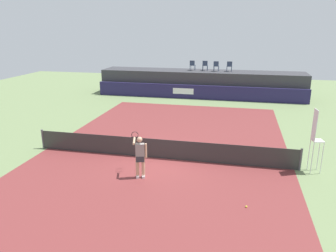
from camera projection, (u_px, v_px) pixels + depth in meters
The scene contains 14 objects.
ground_plane at pixel (174, 138), 18.26m from camera, with size 48.00×48.00×0.00m, color #6B7F51.
court_inner at pixel (161, 158), 15.46m from camera, with size 12.00×22.00×0.00m, color maroon.
sponsor_wall at pixel (198, 92), 27.89m from camera, with size 18.00×0.22×1.20m.
spectator_platform at pixel (201, 83), 29.42m from camera, with size 18.00×2.80×2.20m, color #38383D.
spectator_chair_far_left at pixel (192, 65), 29.20m from camera, with size 0.47×0.47×0.89m.
spectator_chair_left at pixel (205, 65), 28.99m from camera, with size 0.44×0.44×0.89m.
spectator_chair_center at pixel (216, 66), 28.58m from camera, with size 0.47×0.47×0.89m.
spectator_chair_right at pixel (229, 66), 28.46m from camera, with size 0.48×0.48×0.89m.
umpire_chair at pixel (315, 137), 13.59m from camera, with size 0.50×0.50×2.76m.
tennis_net at pixel (161, 149), 15.32m from camera, with size 12.40×0.02×0.95m, color #2D2D2D.
net_post_near at pixel (43, 139), 16.60m from camera, with size 0.10×0.10×1.00m, color #4C4C51.
net_post_far at pixel (301, 160), 14.02m from camera, with size 0.10×0.10×1.00m, color #4C4C51.
tennis_player at pixel (140, 155), 13.26m from camera, with size 0.92×1.11×1.77m.
tennis_ball at pixel (246, 207), 11.24m from camera, with size 0.07×0.07×0.07m, color #D8EA33.
Camera 1 is at (3.45, -13.92, 5.99)m, focal length 34.86 mm.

